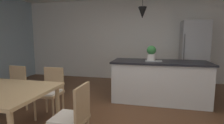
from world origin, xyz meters
TOP-DOWN VIEW (x-y plane):
  - wall_back_kitchen at (0.00, 3.26)m, footprint 10.00×0.12m
  - chair_far_left at (-2.11, 0.04)m, footprint 0.43×0.43m
  - chair_far_right at (-1.32, 0.04)m, footprint 0.41×0.41m
  - chair_kitchen_end at (-0.47, -0.84)m, footprint 0.41×0.41m
  - kitchen_island at (0.60, 1.28)m, footprint 2.07×0.85m
  - refrigerator at (1.62, 2.86)m, footprint 0.73×0.67m
  - pendant_over_island_main at (0.19, 1.28)m, footprint 0.19×0.19m
  - potted_plant_on_island at (0.41, 1.28)m, footprint 0.20×0.20m

SIDE VIEW (x-z plane):
  - kitchen_island at x=0.60m, z-range 0.01..0.92m
  - chair_far_left at x=-2.11m, z-range 0.04..0.91m
  - chair_far_right at x=-1.32m, z-range 0.04..0.91m
  - chair_kitchen_end at x=-0.47m, z-range 0.04..0.91m
  - refrigerator at x=1.62m, z-range 0.00..1.90m
  - potted_plant_on_island at x=0.41m, z-range 0.91..1.24m
  - wall_back_kitchen at x=0.00m, z-range 0.00..2.70m
  - pendant_over_island_main at x=0.19m, z-range 1.51..2.39m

